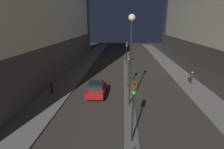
{
  "coord_description": "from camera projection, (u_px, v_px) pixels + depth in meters",
  "views": [
    {
      "loc": [
        -0.71,
        -5.92,
        7.84
      ],
      "look_at": [
        -2.25,
        18.79,
        0.5
      ],
      "focal_mm": 28.0,
      "sensor_mm": 36.0,
      "label": 1
    }
  ],
  "objects": [
    {
      "name": "pedestrian_on_left_sidewalk",
      "position": [
        52.0,
        87.0,
        19.5
      ],
      "size": [
        0.34,
        0.34,
        1.61
      ],
      "color": "black",
      "rests_on": "sidewalk_left"
    },
    {
      "name": "pedestrian_on_right_sidewalk",
      "position": [
        192.0,
        77.0,
        22.95
      ],
      "size": [
        0.36,
        0.36,
        1.62
      ],
      "color": "black",
      "rests_on": "sidewalk_right"
    },
    {
      "name": "traffic_light_mid",
      "position": [
        129.0,
        62.0,
        21.04
      ],
      "size": [
        0.32,
        0.42,
        4.33
      ],
      "color": "black",
      "rests_on": "median_strip"
    },
    {
      "name": "traffic_light_far",
      "position": [
        127.0,
        48.0,
        33.09
      ],
      "size": [
        0.32,
        0.42,
        4.33
      ],
      "color": "black",
      "rests_on": "median_strip"
    },
    {
      "name": "street_lamp",
      "position": [
        131.0,
        42.0,
        15.41
      ],
      "size": [
        0.6,
        0.6,
        8.45
      ],
      "color": "black",
      "rests_on": "median_strip"
    },
    {
      "name": "traffic_light_near",
      "position": [
        133.0,
        98.0,
        10.97
      ],
      "size": [
        0.32,
        0.42,
        4.33
      ],
      "color": "black",
      "rests_on": "median_strip"
    },
    {
      "name": "median_strip",
      "position": [
        128.0,
        82.0,
        23.76
      ],
      "size": [
        1.03,
        31.28,
        0.12
      ],
      "color": "#56544F",
      "rests_on": "ground"
    },
    {
      "name": "car_left_lane",
      "position": [
        97.0,
        89.0,
        19.44
      ],
      "size": [
        1.88,
        4.08,
        1.58
      ],
      "color": "maroon",
      "rests_on": "ground"
    }
  ]
}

